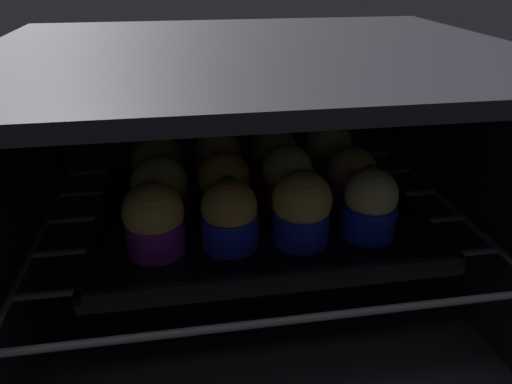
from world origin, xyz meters
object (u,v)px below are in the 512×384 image
Objects in this scene: muffin_row0_col0 at (154,220)px; muffin_row2_col3 at (328,150)px; muffin_row1_col1 at (224,185)px; baking_tray at (256,212)px; muffin_row2_col2 at (274,155)px; muffin_row1_col0 at (160,189)px; muffin_row1_col3 at (351,178)px; muffin_row2_col1 at (218,158)px; muffin_row0_col3 at (370,204)px; muffin_row2_col0 at (158,164)px; muffin_row1_col2 at (287,178)px; muffin_row0_col2 at (302,209)px; muffin_row0_col1 at (230,215)px.

muffin_row0_col0 is 28.59cm from muffin_row2_col3.
baking_tray is at bearing 4.75° from muffin_row1_col1.
muffin_row1_col1 is 0.99× the size of muffin_row2_col2.
muffin_row1_col0 is at bearing 176.88° from muffin_row1_col1.
muffin_row1_col3 is 18.46cm from muffin_row2_col1.
muffin_row2_col3 is (-0.65, 8.24, 0.53)cm from muffin_row1_col3.
muffin_row2_col0 is (-24.17, 15.77, -0.21)cm from muffin_row0_col3.
muffin_row1_col2 is 7.90cm from muffin_row2_col2.
muffin_row0_col0 reaches higher than muffin_row2_col0.
muffin_row1_col1 reaches higher than muffin_row1_col0.
muffin_row0_col0 is at bearing -147.05° from muffin_row2_col3.
muffin_row0_col2 reaches higher than muffin_row1_col2.
muffin_row1_col1 is 17.75cm from muffin_row2_col3.
muffin_row2_col1 is 0.90× the size of muffin_row2_col3.
baking_tray is at bearing -64.08° from muffin_row2_col1.
muffin_row2_col3 is at bearing -1.27° from muffin_row2_col1.
muffin_row1_col3 is (16.52, 7.37, -0.13)cm from muffin_row0_col1.
muffin_row0_col2 is 1.04× the size of muffin_row1_col2.
muffin_row0_col3 is 1.05× the size of muffin_row2_col0.
baking_tray is 10.15cm from muffin_row2_col1.
muffin_row2_col2 is at bearing 116.29° from muffin_row0_col3.
muffin_row0_col1 is (-4.18, -7.73, 4.26)cm from baking_tray.
muffin_row2_col2 is at bearing 47.06° from muffin_row1_col1.
muffin_row0_col0 is 18.25cm from muffin_row1_col2.
muffin_row2_col3 is (23.53, 7.79, 0.40)cm from muffin_row1_col0.
muffin_row2_col3 is (7.78, -0.34, 0.37)cm from muffin_row2_col2.
muffin_row1_col2 is (4.10, 0.32, 4.42)cm from baking_tray.
muffin_row2_col2 is (0.11, 16.35, -0.32)cm from muffin_row0_col2.
baking_tray is 4.80× the size of muffin_row2_col1.
muffin_row2_col2 reaches higher than baking_tray.
muffin_row1_col3 is at bearing 86.46° from muffin_row0_col3.
baking_tray is at bearing -175.55° from muffin_row1_col2.
muffin_row0_col3 is 28.86cm from muffin_row2_col0.
muffin_row2_col2 is (8.09, 15.95, 0.04)cm from muffin_row0_col1.
muffin_row2_col1 is at bearing 178.73° from muffin_row2_col3.
muffin_row0_col0 is at bearing -138.37° from muffin_row1_col1.
muffin_row0_col3 is 0.91× the size of muffin_row2_col3.
muffin_row0_col1 is 0.94× the size of muffin_row0_col2.
muffin_row1_col2 is 1.04× the size of muffin_row2_col0.
baking_tray is at bearing 115.07° from muffin_row0_col2.
baking_tray is 10.10cm from muffin_row0_col2.
muffin_row1_col1 and muffin_row2_col1 have the same top height.
muffin_row2_col3 is at bearing 44.88° from muffin_row1_col2.
muffin_row0_col0 is at bearing -135.58° from muffin_row2_col2.
muffin_row1_col3 is 0.85× the size of muffin_row2_col3.
muffin_row1_col0 is 15.95cm from muffin_row1_col2.
muffin_row1_col0 is 7.78cm from muffin_row2_col0.
muffin_row1_col3 is at bearing -45.49° from muffin_row2_col2.
muffin_row1_col3 is 0.94× the size of muffin_row2_col2.
muffin_row1_col3 is (8.54, 7.77, -0.49)cm from muffin_row0_col2.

